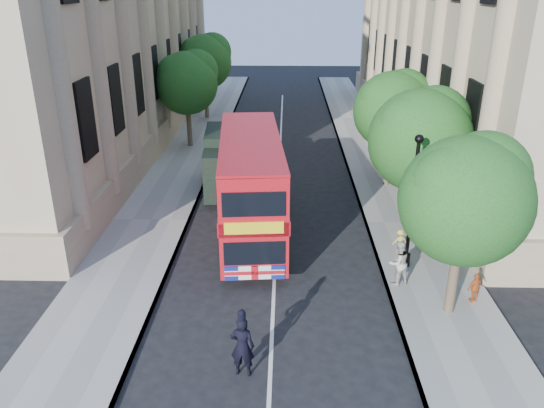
# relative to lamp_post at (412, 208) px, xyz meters

# --- Properties ---
(ground) EXTENTS (120.00, 120.00, 0.00)m
(ground) POSITION_rel_lamp_post_xyz_m (-5.00, -6.00, -2.51)
(ground) COLOR black
(ground) RESTS_ON ground
(pavement_right) EXTENTS (3.50, 80.00, 0.12)m
(pavement_right) POSITION_rel_lamp_post_xyz_m (0.75, 4.00, -2.45)
(pavement_right) COLOR gray
(pavement_right) RESTS_ON ground
(pavement_left) EXTENTS (3.50, 80.00, 0.12)m
(pavement_left) POSITION_rel_lamp_post_xyz_m (-10.75, 4.00, -2.45)
(pavement_left) COLOR gray
(pavement_left) RESTS_ON ground
(building_right) EXTENTS (12.00, 38.00, 18.00)m
(building_right) POSITION_rel_lamp_post_xyz_m (8.80, 18.00, 6.49)
(building_right) COLOR tan
(building_right) RESTS_ON ground
(building_left) EXTENTS (12.00, 38.00, 18.00)m
(building_left) POSITION_rel_lamp_post_xyz_m (-18.80, 18.00, 6.49)
(building_left) COLOR tan
(building_left) RESTS_ON ground
(tree_right_near) EXTENTS (4.00, 4.00, 6.08)m
(tree_right_near) POSITION_rel_lamp_post_xyz_m (0.84, -2.97, 1.74)
(tree_right_near) COLOR #473828
(tree_right_near) RESTS_ON ground
(tree_right_mid) EXTENTS (4.20, 4.20, 6.37)m
(tree_right_mid) POSITION_rel_lamp_post_xyz_m (0.84, 3.03, 1.93)
(tree_right_mid) COLOR #473828
(tree_right_mid) RESTS_ON ground
(tree_right_far) EXTENTS (4.00, 4.00, 6.15)m
(tree_right_far) POSITION_rel_lamp_post_xyz_m (0.84, 9.03, 1.80)
(tree_right_far) COLOR #473828
(tree_right_far) RESTS_ON ground
(tree_left_far) EXTENTS (4.00, 4.00, 6.30)m
(tree_left_far) POSITION_rel_lamp_post_xyz_m (-10.96, 16.03, 1.93)
(tree_left_far) COLOR #473828
(tree_left_far) RESTS_ON ground
(tree_left_back) EXTENTS (4.20, 4.20, 6.65)m
(tree_left_back) POSITION_rel_lamp_post_xyz_m (-10.96, 24.03, 2.20)
(tree_left_back) COLOR #473828
(tree_left_back) RESTS_ON ground
(lamp_post) EXTENTS (0.32, 0.32, 5.16)m
(lamp_post) POSITION_rel_lamp_post_xyz_m (0.00, 0.00, 0.00)
(lamp_post) COLOR black
(lamp_post) RESTS_ON pavement_right
(double_decker_bus) EXTENTS (3.21, 9.36, 4.24)m
(double_decker_bus) POSITION_rel_lamp_post_xyz_m (-6.08, 2.82, -0.16)
(double_decker_bus) COLOR #A90B13
(double_decker_bus) RESTS_ON ground
(box_van) EXTENTS (2.65, 5.60, 3.11)m
(box_van) POSITION_rel_lamp_post_xyz_m (-7.62, 7.97, -0.99)
(box_van) COLOR black
(box_van) RESTS_ON ground
(police_constable) EXTENTS (0.72, 0.51, 1.84)m
(police_constable) POSITION_rel_lamp_post_xyz_m (-5.76, -6.10, -1.59)
(police_constable) COLOR black
(police_constable) RESTS_ON ground
(woman_pedestrian) EXTENTS (1.02, 0.94, 1.69)m
(woman_pedestrian) POSITION_rel_lamp_post_xyz_m (-0.60, -1.33, -1.55)
(woman_pedestrian) COLOR beige
(woman_pedestrian) RESTS_ON pavement_right
(child_a) EXTENTS (0.68, 0.48, 1.07)m
(child_a) POSITION_rel_lamp_post_xyz_m (1.79, -2.44, -1.86)
(child_a) COLOR #C75923
(child_a) RESTS_ON pavement_right
(child_b) EXTENTS (0.69, 0.48, 0.97)m
(child_b) POSITION_rel_lamp_post_xyz_m (-0.03, 1.15, -1.91)
(child_b) COLOR gold
(child_b) RESTS_ON pavement_right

